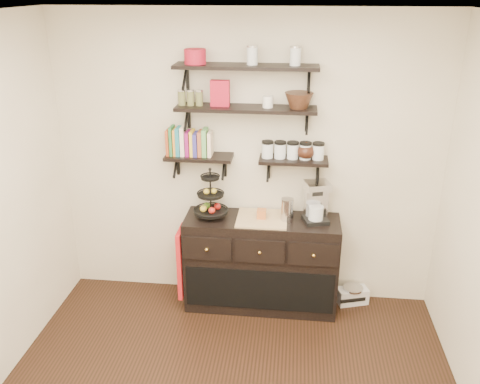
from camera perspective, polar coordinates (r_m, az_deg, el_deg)
name	(u,v)px	position (r m, az deg, el deg)	size (l,w,h in m)	color
ceiling	(214,20)	(2.65, -2.96, 18.73)	(3.50, 3.50, 0.02)	white
back_wall	(247,163)	(4.64, 0.80, 3.28)	(3.50, 0.02, 2.70)	white
shelf_top	(246,67)	(4.30, 0.69, 13.87)	(1.20, 0.27, 0.23)	black
shelf_mid	(246,109)	(4.37, 0.67, 9.32)	(1.20, 0.27, 0.23)	black
shelf_low_left	(199,157)	(4.56, -4.61, 3.90)	(0.60, 0.25, 0.23)	black
shelf_low_right	(293,161)	(4.48, 6.02, 3.51)	(0.60, 0.25, 0.23)	black
cookbooks	(191,142)	(4.53, -5.49, 5.57)	(0.40, 0.15, 0.26)	#A6411E
glass_canisters	(293,151)	(4.45, 5.94, 4.57)	(0.54, 0.10, 0.13)	silver
sideboard	(261,263)	(4.79, 2.40, -7.92)	(1.40, 0.50, 0.92)	black
fruit_stand	(211,201)	(4.57, -3.27, -1.02)	(0.31, 0.31, 0.45)	black
candle	(262,214)	(4.56, 2.43, -2.45)	(0.08, 0.08, 0.08)	#B9602A
coffee_maker	(316,202)	(4.53, 8.56, -1.14)	(0.25, 0.25, 0.38)	black
thermal_carafe	(287,210)	(4.51, 5.31, -2.06)	(0.11, 0.11, 0.22)	silver
apron	(182,261)	(4.79, -6.51, -7.74)	(0.04, 0.29, 0.67)	red
radio	(352,295)	(5.11, 12.51, -11.22)	(0.32, 0.24, 0.17)	silver
recipe_box	(220,93)	(4.36, -2.25, 11.02)	(0.16, 0.06, 0.22)	#AD132A
walnut_bowl	(299,100)	(4.32, 6.62, 10.18)	(0.24, 0.24, 0.13)	black
ramekins	(268,102)	(4.33, 3.14, 10.09)	(0.09, 0.09, 0.10)	white
teapot	(306,150)	(4.45, 7.41, 4.65)	(0.20, 0.15, 0.15)	#32180F
red_pot	(195,56)	(4.35, -5.06, 14.93)	(0.18, 0.18, 0.12)	#AD132A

